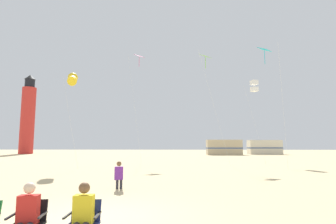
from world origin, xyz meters
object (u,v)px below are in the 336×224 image
spectator_black_chair (26,215)px  spectator_navy_chair (82,215)px  rv_van_cream (265,147)px  kite_diamond_rainbow (139,61)px  kite_box_white (254,86)px  kite_flyer_standing (119,175)px  lighthouse_distant (28,116)px  kite_diamond_cyan (266,54)px  camp_chair_navy (84,220)px  rv_van_tan (224,147)px  kite_diamond_lime (206,61)px  camp_chair_black (29,220)px  kite_tube_gold (73,79)px

spectator_black_chair → spectator_navy_chair: size_ratio=1.00×
spectator_black_chair → rv_van_cream: (19.74, 50.37, 0.78)m
spectator_navy_chair → rv_van_cream: size_ratio=0.18×
kite_diamond_rainbow → kite_box_white: 12.44m
kite_box_white → rv_van_cream: bearing=71.3°
kite_flyer_standing → rv_van_cream: size_ratio=0.18×
kite_diamond_rainbow → lighthouse_distant: size_ratio=0.69×
kite_diamond_cyan → camp_chair_navy: bearing=-118.1°
kite_box_white → rv_van_tan: 25.00m
spectator_navy_chair → kite_diamond_lime: 22.59m
kite_diamond_lime → rv_van_tan: kite_diamond_lime is taller
kite_diamond_rainbow → kite_diamond_cyan: 13.58m
camp_chair_black → kite_box_white: kite_box_white is taller
spectator_black_chair → kite_flyer_standing: same height
kite_flyer_standing → kite_diamond_cyan: size_ratio=0.12×
kite_flyer_standing → rv_van_tan: rv_van_tan is taller
kite_diamond_rainbow → kite_diamond_cyan: (11.18, -7.46, -1.95)m
camp_chair_navy → rv_van_tan: (10.25, 46.75, 0.89)m
camp_chair_navy → rv_van_cream: size_ratio=0.12×
kite_diamond_lime → kite_diamond_cyan: 5.85m
kite_diamond_lime → kite_diamond_cyan: size_ratio=1.09×
rv_van_cream → kite_flyer_standing: bearing=-117.8°
kite_flyer_standing → kite_tube_gold: size_ratio=0.15×
camp_chair_navy → kite_diamond_rainbow: kite_diamond_rainbow is taller
spectator_black_chair → rv_van_tan: 48.27m
spectator_navy_chair → lighthouse_distant: bearing=116.6°
kite_flyer_standing → kite_diamond_lime: kite_diamond_lime is taller
kite_tube_gold → kite_diamond_cyan: 15.41m
spectator_black_chair → rv_van_cream: size_ratio=0.18×
kite_diamond_lime → spectator_navy_chair: bearing=-102.1°
kite_diamond_lime → rv_van_tan: 28.57m
kite_diamond_lime → kite_box_white: bearing=26.3°
rv_van_cream → spectator_navy_chair: bearing=-114.3°
spectator_black_chair → kite_diamond_rainbow: size_ratio=0.10×
rv_van_cream → kite_diamond_lime: bearing=-119.4°
lighthouse_distant → kite_tube_gold: bearing=-56.6°
spectator_black_chair → camp_chair_navy: (0.95, 0.19, -0.11)m
kite_tube_gold → kite_box_white: bearing=22.5°
kite_tube_gold → lighthouse_distant: size_ratio=0.46×
camp_chair_navy → kite_box_white: 25.55m
kite_flyer_standing → rv_van_cream: bearing=-122.7°
lighthouse_distant → camp_chair_navy: bearing=-59.7°
spectator_black_chair → kite_diamond_lime: bearing=65.3°
spectator_black_chair → kite_tube_gold: size_ratio=0.15×
kite_diamond_lime → kite_box_white: 6.02m
kite_diamond_cyan → kite_flyer_standing: bearing=-133.8°
kite_diamond_cyan → rv_van_cream: (10.15, 34.00, -7.57)m
camp_chair_navy → rv_van_cream: 53.59m
lighthouse_distant → spectator_black_chair: bearing=-60.6°
rv_van_tan → camp_chair_black: bearing=-105.9°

